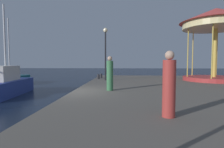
% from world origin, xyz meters
% --- Properties ---
extents(ground_plane, '(120.00, 120.00, 0.00)m').
position_xyz_m(ground_plane, '(0.00, 0.00, 0.00)').
color(ground_plane, black).
extents(quay_dock, '(14.58, 22.43, 0.80)m').
position_xyz_m(quay_dock, '(7.29, 0.00, 0.40)').
color(quay_dock, '#5B564F').
rests_on(quay_dock, ground).
extents(sailboat_blue, '(2.61, 5.24, 6.17)m').
position_xyz_m(sailboat_blue, '(-5.56, 2.76, 0.76)').
color(sailboat_blue, navy).
rests_on(sailboat_blue, ground).
extents(sailboat_teal, '(1.85, 6.08, 6.61)m').
position_xyz_m(sailboat_teal, '(-8.91, 8.15, 0.62)').
color(sailboat_teal, '#19606B').
rests_on(sailboat_teal, ground).
extents(carousel, '(5.43, 5.43, 5.61)m').
position_xyz_m(carousel, '(9.68, 5.84, 5.04)').
color(carousel, '#B23333').
rests_on(carousel, quay_dock).
extents(lamp_post_mid_promenade, '(0.36, 0.36, 4.15)m').
position_xyz_m(lamp_post_mid_promenade, '(1.12, 5.61, 3.65)').
color(lamp_post_mid_promenade, black).
rests_on(lamp_post_mid_promenade, quay_dock).
extents(bollard_north, '(0.24, 0.24, 0.40)m').
position_xyz_m(bollard_north, '(0.50, 7.68, 1.00)').
color(bollard_north, '#2D2D33').
rests_on(bollard_north, quay_dock).
extents(bollard_center, '(0.24, 0.24, 0.40)m').
position_xyz_m(bollard_center, '(0.38, 6.68, 1.00)').
color(bollard_center, '#2D2D33').
rests_on(bollard_center, quay_dock).
extents(person_mid_promenade, '(0.34, 0.34, 1.76)m').
position_xyz_m(person_mid_promenade, '(1.85, 0.29, 1.62)').
color(person_mid_promenade, '#387247').
rests_on(person_mid_promenade, quay_dock).
extents(person_far_corner, '(0.34, 0.34, 1.75)m').
position_xyz_m(person_far_corner, '(3.72, -4.21, 1.62)').
color(person_far_corner, '#B23833').
rests_on(person_far_corner, quay_dock).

